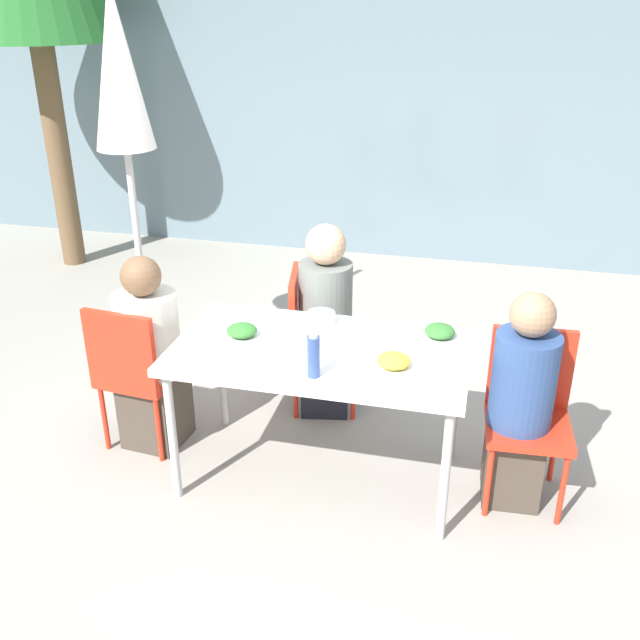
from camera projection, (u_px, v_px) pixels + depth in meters
The scene contains 16 objects.
ground_plane at pixel (320, 474), 3.77m from camera, with size 24.00×24.00×0.00m, color gray.
building_facade at pixel (415, 92), 6.27m from camera, with size 10.00×0.20×3.00m.
dining_table at pixel (320, 359), 3.48m from camera, with size 1.44×0.80×0.75m.
chair_left at pixel (134, 367), 3.80m from camera, with size 0.44×0.44×0.86m.
person_left at pixel (150, 359), 3.84m from camera, with size 0.34×0.34×1.10m.
chair_right at pixel (529, 404), 3.47m from camera, with size 0.42×0.42×0.86m.
person_right at pixel (520, 405), 3.39m from camera, with size 0.30×0.30×1.11m.
chair_far at pixel (312, 330), 4.21m from camera, with size 0.47×0.47×0.86m.
person_far at pixel (325, 324), 4.13m from camera, with size 0.32×0.32×1.17m.
closed_umbrella at pixel (120, 89), 4.07m from camera, with size 0.36×0.36×2.40m.
plate_0 at pixel (242, 333), 3.54m from camera, with size 0.28×0.28×0.07m.
plate_1 at pixel (439, 334), 3.53m from camera, with size 0.28×0.28×0.07m.
plate_2 at pixel (393, 364), 3.25m from camera, with size 0.28×0.28×0.08m.
bottle at pixel (314, 356), 3.16m from camera, with size 0.06×0.06×0.21m.
drinking_cup at pixel (299, 331), 3.50m from camera, with size 0.08×0.08×0.10m.
salad_bowl at pixel (321, 318), 3.70m from camera, with size 0.15×0.15×0.06m.
Camera 1 is at (0.72, -2.98, 2.34)m, focal length 40.00 mm.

